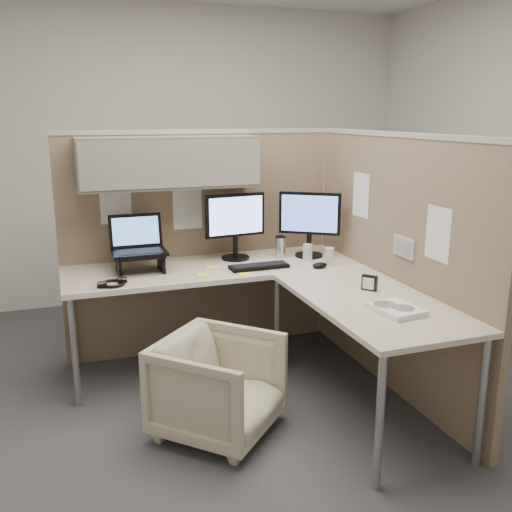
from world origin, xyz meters
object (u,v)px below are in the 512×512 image
object	(u,v)px
monitor_left	(235,221)
keyboard	(259,267)
office_chair	(218,382)
desk	(266,285)

from	to	relation	value
monitor_left	keyboard	bearing A→B (deg)	-82.76
monitor_left	keyboard	distance (m)	0.40
monitor_left	keyboard	size ratio (longest dim) A/B	1.18
monitor_left	keyboard	world-z (taller)	monitor_left
office_chair	keyboard	xyz separation A→B (m)	(0.49, 0.69, 0.44)
office_chair	keyboard	size ratio (longest dim) A/B	1.54
keyboard	monitor_left	bearing A→B (deg)	102.93
desk	monitor_left	bearing A→B (deg)	93.33
office_chair	keyboard	world-z (taller)	keyboard
desk	office_chair	xyz separation A→B (m)	(-0.44, -0.44, -0.38)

